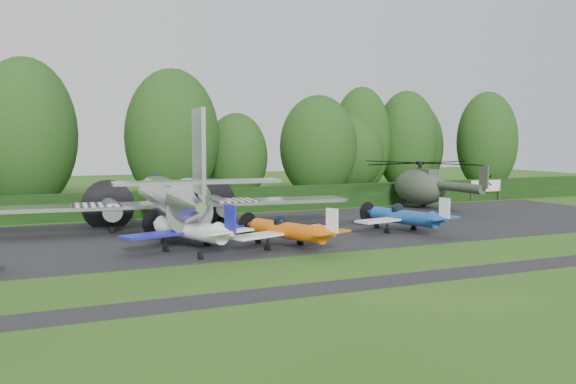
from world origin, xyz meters
name	(u,v)px	position (x,y,z in m)	size (l,w,h in m)	color
ground	(273,262)	(0.00, 0.00, 0.00)	(160.00, 160.00, 0.00)	#235417
apron	(211,235)	(0.00, 10.00, 0.00)	(70.00, 18.00, 0.01)	black
taxiway_verge	(330,288)	(0.00, -6.00, 0.00)	(70.00, 2.00, 0.00)	black
hedgerow	(168,216)	(0.00, 21.00, 0.00)	(90.00, 1.60, 2.00)	black
transport_plane	(172,200)	(-2.22, 11.04, 2.21)	(24.73, 18.97, 7.93)	silver
light_plane_white	(190,229)	(-2.78, 5.02, 1.18)	(7.38, 7.76, 2.84)	white
light_plane_orange	(288,230)	(2.21, 3.02, 1.08)	(6.74, 7.09, 2.59)	#DD610D
light_plane_blue	(404,217)	(11.61, 5.46, 1.07)	(6.72, 7.06, 2.58)	#184891
helicopter	(420,183)	(21.31, 16.94, 2.21)	(12.75, 14.93, 4.11)	#343E2F
sign_board	(486,187)	(31.43, 20.05, 1.36)	(3.58, 0.13, 2.01)	#3F3326
tree_1	(487,142)	(39.62, 29.18, 5.73)	(6.92, 6.92, 11.49)	black
tree_2	(25,135)	(-9.97, 28.94, 6.43)	(8.50, 8.50, 12.89)	black
tree_3	(236,157)	(9.14, 30.17, 4.28)	(6.15, 6.15, 8.59)	black
tree_4	(362,140)	(25.44, 33.66, 5.93)	(6.61, 6.61, 11.90)	black
tree_6	(406,141)	(31.16, 33.12, 5.78)	(7.22, 7.22, 11.59)	black
tree_7	(172,137)	(2.32, 28.40, 6.19)	(8.51, 8.51, 12.41)	black
tree_10	(318,147)	(17.78, 29.51, 5.25)	(7.92, 7.92, 10.51)	black
tree_11	(344,153)	(22.95, 33.24, 4.43)	(8.86, 8.86, 8.87)	black
tree_12	(418,147)	(35.06, 36.12, 5.08)	(6.07, 6.07, 10.20)	black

